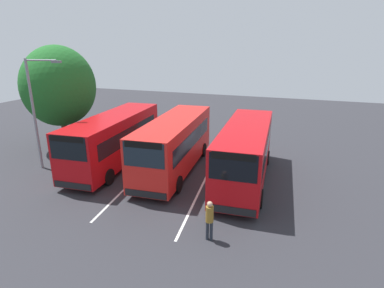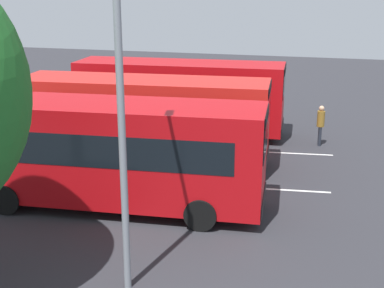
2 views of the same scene
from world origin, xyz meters
TOP-DOWN VIEW (x-y plane):
  - ground_plane at (0.00, 0.00)m, footprint 64.02×64.02m
  - bus_far_left at (-0.32, -4.27)m, footprint 9.47×3.12m
  - bus_center_left at (-0.74, -0.20)m, footprint 9.47×3.12m
  - bus_center_right at (-0.65, 4.23)m, footprint 9.44×2.97m
  - pedestrian at (5.61, 3.99)m, footprint 0.36×0.36m
  - street_lamp at (1.77, -8.23)m, footprint 0.64×2.25m
  - lane_stripe_outer_left at (0.00, -2.05)m, footprint 12.45×1.49m
  - lane_stripe_inner_left at (0.00, 2.05)m, footprint 12.45×1.49m

SIDE VIEW (x-z plane):
  - ground_plane at x=0.00m, z-range 0.00..0.00m
  - lane_stripe_outer_left at x=0.00m, z-range 0.00..0.01m
  - lane_stripe_inner_left at x=0.00m, z-range 0.00..0.01m
  - pedestrian at x=5.61m, z-range 0.16..1.89m
  - bus_far_left at x=-0.32m, z-range 0.15..3.44m
  - bus_center_left at x=-0.74m, z-range 0.15..3.44m
  - bus_center_right at x=-0.65m, z-range 0.15..3.44m
  - street_lamp at x=1.77m, z-range 0.55..7.39m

